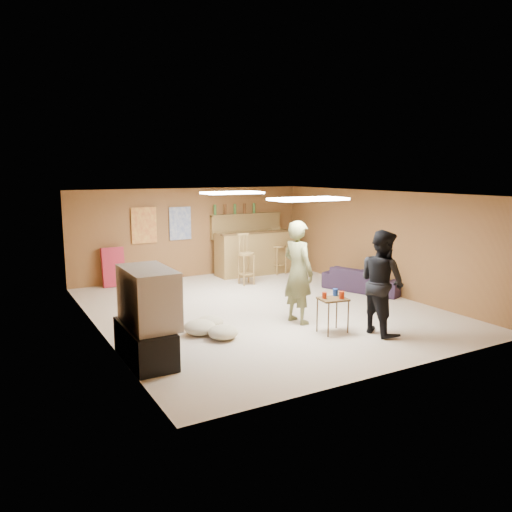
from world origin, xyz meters
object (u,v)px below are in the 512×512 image
sofa (364,280)px  person_olive (298,272)px  tray_table (333,315)px  tv_body (148,297)px  bar_counter (255,253)px  person_black (382,282)px

sofa → person_olive: bearing=93.6°
tray_table → person_olive: bearing=103.7°
person_olive → tv_body: bearing=89.8°
bar_counter → person_black: bearing=-95.8°
bar_counter → person_olive: (-1.37, -4.00, 0.34)m
bar_counter → sofa: 3.05m
tv_body → tray_table: (2.96, -0.30, -0.61)m
person_black → tray_table: size_ratio=2.94×
sofa → tray_table: 3.09m
sofa → tray_table: tray_table is taller
tv_body → tray_table: tv_body is taller
person_black → sofa: size_ratio=0.97×
tv_body → tray_table: bearing=-5.7°
bar_counter → person_black: size_ratio=1.18×
person_olive → sofa: person_olive is taller
bar_counter → tray_table: (-1.19, -4.75, -0.26)m
tv_body → bar_counter: tv_body is taller
tv_body → person_olive: size_ratio=0.62×
person_black → tray_table: 0.96m
person_olive → person_black: 1.43m
bar_counter → tray_table: size_ratio=3.47×
bar_counter → sofa: bearing=-66.7°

